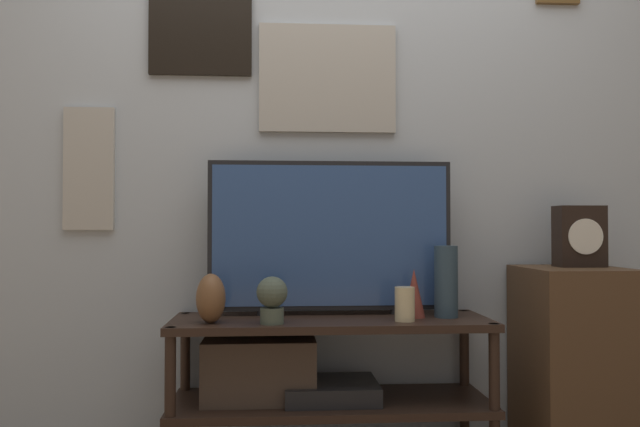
% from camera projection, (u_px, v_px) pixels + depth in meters
% --- Properties ---
extents(wall_back, '(6.40, 0.08, 2.70)m').
position_uv_depth(wall_back, '(324.00, 118.00, 2.71)').
color(wall_back, '#B2BCC6').
rests_on(wall_back, ground_plane).
extents(media_console, '(1.23, 0.43, 0.53)m').
position_uv_depth(media_console, '(305.00, 369.00, 2.42)').
color(media_console, black).
rests_on(media_console, ground_plane).
extents(television, '(0.99, 0.05, 0.62)m').
position_uv_depth(television, '(330.00, 236.00, 2.53)').
color(television, black).
rests_on(television, media_console).
extents(vase_urn_stoneware, '(0.11, 0.13, 0.18)m').
position_uv_depth(vase_urn_stoneware, '(211.00, 298.00, 2.30)').
color(vase_urn_stoneware, brown).
rests_on(vase_urn_stoneware, media_console).
extents(vase_tall_ceramic, '(0.09, 0.09, 0.28)m').
position_uv_depth(vase_tall_ceramic, '(446.00, 281.00, 2.45)').
color(vase_tall_ceramic, '#2D4251').
rests_on(vase_tall_ceramic, media_console).
extents(vase_slim_bronze, '(0.09, 0.09, 0.19)m').
position_uv_depth(vase_slim_bronze, '(414.00, 293.00, 2.45)').
color(vase_slim_bronze, brown).
rests_on(vase_slim_bronze, media_console).
extents(candle_jar, '(0.08, 0.08, 0.13)m').
position_uv_depth(candle_jar, '(405.00, 304.00, 2.35)').
color(candle_jar, beige).
rests_on(candle_jar, media_console).
extents(decorative_bust, '(0.11, 0.11, 0.17)m').
position_uv_depth(decorative_bust, '(272.00, 297.00, 2.28)').
color(decorative_bust, '#4C5647').
rests_on(decorative_bust, media_console).
extents(side_table, '(0.39, 0.43, 0.72)m').
position_uv_depth(side_table, '(574.00, 358.00, 2.49)').
color(side_table, '#513823').
rests_on(side_table, ground_plane).
extents(mantel_clock, '(0.19, 0.11, 0.25)m').
position_uv_depth(mantel_clock, '(579.00, 236.00, 2.54)').
color(mantel_clock, black).
rests_on(mantel_clock, side_table).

